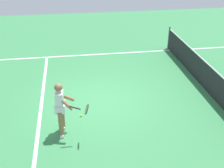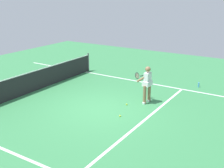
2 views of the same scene
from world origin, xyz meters
name	(u,v)px [view 1 (image 1 of 2)]	position (x,y,z in m)	size (l,w,h in m)	color
ground_plane	(100,100)	(0.00, 0.00, 0.00)	(23.49, 23.49, 0.00)	#38844C
service_line_marking	(41,104)	(0.00, -1.94, 0.00)	(8.06, 0.10, 0.01)	white
sideline_left_marking	(90,55)	(-4.03, 0.00, 0.00)	(0.10, 16.07, 0.01)	white
court_net	(209,79)	(0.00, 3.79, 0.49)	(8.74, 0.08, 1.05)	#4C4C51
tennis_player	(61,107)	(1.62, -1.22, 0.85)	(0.83, 0.92, 1.55)	#8C6647
tennis_ball_near	(81,116)	(0.90, -0.69, 0.03)	(0.07, 0.07, 0.07)	#D1E533
tennis_ball_far	(69,98)	(-0.22, -1.04, 0.03)	(0.07, 0.07, 0.07)	#D1E533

